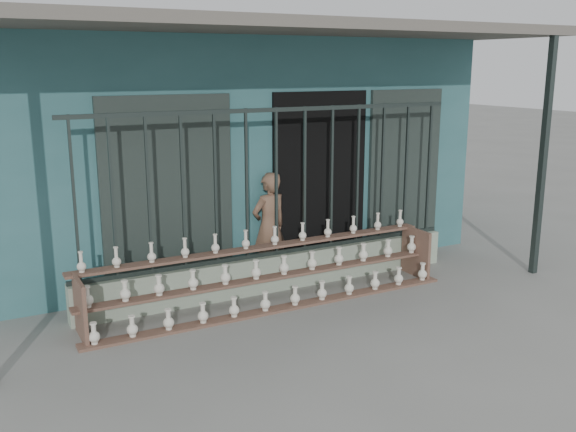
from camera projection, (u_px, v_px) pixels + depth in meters
name	position (u px, v px, depth m)	size (l,w,h in m)	color
ground	(332.00, 325.00, 6.91)	(60.00, 60.00, 0.00)	slate
workshop_building	(192.00, 137.00, 10.17)	(7.40, 6.60, 3.21)	#2E5E62
parapet_wall	(277.00, 272.00, 7.97)	(5.00, 0.20, 0.45)	#93A48D
security_fence	(276.00, 183.00, 7.71)	(5.00, 0.04, 1.80)	#283330
shelf_rack	(271.00, 274.00, 7.45)	(4.50, 0.68, 0.85)	brown
elderly_woman	(269.00, 227.00, 8.23)	(0.52, 0.34, 1.41)	brown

